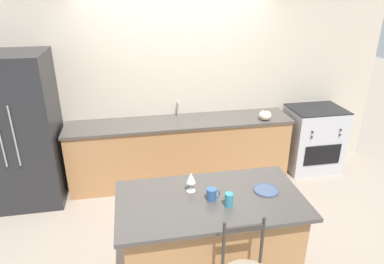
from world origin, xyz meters
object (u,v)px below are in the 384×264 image
(refrigerator, at_px, (19,131))
(oven_range, at_px, (313,139))
(wine_glass, at_px, (191,178))
(tumbler_cup, at_px, (229,200))
(pumpkin_decoration, at_px, (265,115))
(coffee_mug, at_px, (212,194))
(dinner_plate, at_px, (266,190))

(refrigerator, xyz_separation_m, oven_range, (4.00, 0.08, -0.47))
(wine_glass, bearing_deg, tumbler_cup, -46.67)
(refrigerator, bearing_deg, oven_range, 1.18)
(pumpkin_decoration, bearing_deg, wine_glass, -129.62)
(oven_range, distance_m, tumbler_cup, 2.83)
(refrigerator, xyz_separation_m, pumpkin_decoration, (3.14, -0.08, 0.02))
(wine_glass, height_order, coffee_mug, wine_glass)
(tumbler_cup, bearing_deg, pumpkin_decoration, 60.48)
(dinner_plate, height_order, coffee_mug, coffee_mug)
(coffee_mug, height_order, pumpkin_decoration, pumpkin_decoration)
(refrigerator, bearing_deg, dinner_plate, -35.93)
(dinner_plate, bearing_deg, wine_glass, 169.24)
(refrigerator, relative_size, wine_glass, 10.39)
(refrigerator, distance_m, coffee_mug, 2.69)
(dinner_plate, relative_size, pumpkin_decoration, 1.32)
(oven_range, relative_size, pumpkin_decoration, 5.75)
(refrigerator, distance_m, wine_glass, 2.47)
(pumpkin_decoration, bearing_deg, refrigerator, 178.58)
(dinner_plate, distance_m, pumpkin_decoration, 1.84)
(oven_range, xyz_separation_m, tumbler_cup, (-1.91, -2.02, 0.52))
(oven_range, relative_size, tumbler_cup, 8.12)
(oven_range, bearing_deg, dinner_plate, -129.32)
(wine_glass, xyz_separation_m, tumbler_cup, (0.26, -0.27, -0.07))
(coffee_mug, bearing_deg, wine_glass, 131.54)
(tumbler_cup, xyz_separation_m, pumpkin_decoration, (1.05, 1.86, -0.03))
(coffee_mug, bearing_deg, refrigerator, 137.13)
(dinner_plate, bearing_deg, tumbler_cup, -158.13)
(coffee_mug, bearing_deg, pumpkin_decoration, 56.27)
(refrigerator, xyz_separation_m, coffee_mug, (1.97, -1.83, 0.04))
(dinner_plate, bearing_deg, pumpkin_decoration, 68.50)
(wine_glass, relative_size, coffee_mug, 1.56)
(dinner_plate, height_order, tumbler_cup, tumbler_cup)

